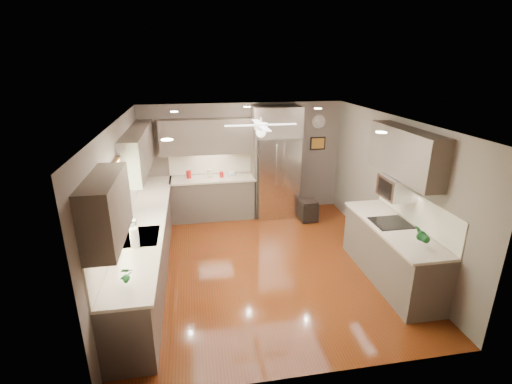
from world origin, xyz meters
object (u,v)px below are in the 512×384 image
object	(u,v)px
canister_a	(189,175)
canister_c	(209,173)
potted_plant_right	(421,235)
refrigerator	(276,164)
canister_d	(221,175)
microwave	(397,187)
stool	(308,211)
paper_towel	(134,238)
soap_bottle	(133,222)
bowl	(232,175)
potted_plant_left	(125,275)

from	to	relation	value
canister_a	canister_c	distance (m)	0.45
potted_plant_right	refrigerator	size ratio (longest dim) A/B	0.13
canister_d	microwave	distance (m)	3.77
refrigerator	microwave	size ratio (longest dim) A/B	4.45
canister_c	stool	world-z (taller)	canister_c
canister_a	paper_towel	bearing A→B (deg)	-103.51
canister_d	soap_bottle	xyz separation A→B (m)	(-1.55, -2.40, 0.04)
microwave	canister_a	bearing A→B (deg)	139.34
bowl	stool	distance (m)	1.86
canister_d	microwave	bearing A→B (deg)	-47.09
canister_a	potted_plant_right	distance (m)	4.87
canister_c	canister_a	bearing A→B (deg)	179.47
potted_plant_left	stool	xyz separation A→B (m)	(3.26, 3.39, -0.84)
microwave	paper_towel	bearing A→B (deg)	-176.07
refrigerator	paper_towel	xyz separation A→B (m)	(-2.67, -2.98, -0.11)
canister_a	soap_bottle	xyz separation A→B (m)	(-0.84, -2.46, 0.02)
potted_plant_left	canister_d	bearing A→B (deg)	70.20
canister_d	refrigerator	bearing A→B (deg)	-1.55
canister_d	paper_towel	world-z (taller)	paper_towel
soap_bottle	paper_towel	distance (m)	0.62
canister_c	bowl	bearing A→B (deg)	-1.71
potted_plant_right	stool	xyz separation A→B (m)	(-0.61, 3.09, -0.87)
refrigerator	canister_d	bearing A→B (deg)	178.45
paper_towel	bowl	bearing A→B (deg)	61.22
canister_c	refrigerator	bearing A→B (deg)	-3.22
canister_d	paper_towel	xyz separation A→B (m)	(-1.44, -3.02, 0.08)
soap_bottle	bowl	size ratio (longest dim) A/B	1.10
canister_d	bowl	distance (m)	0.24
canister_a	canister_c	size ratio (longest dim) A/B	1.07
canister_a	soap_bottle	size ratio (longest dim) A/B	0.84
canister_a	bowl	bearing A→B (deg)	-1.15
canister_a	refrigerator	world-z (taller)	refrigerator
canister_a	paper_towel	xyz separation A→B (m)	(-0.74, -3.07, 0.06)
canister_a	potted_plant_right	size ratio (longest dim) A/B	0.53
potted_plant_right	paper_towel	xyz separation A→B (m)	(-3.89, 0.64, -0.02)
canister_d	potted_plant_right	bearing A→B (deg)	-56.17
canister_d	potted_plant_left	distance (m)	4.21
potted_plant_right	paper_towel	size ratio (longest dim) A/B	1.10
canister_a	bowl	distance (m)	0.94
canister_d	bowl	bearing A→B (deg)	8.80
potted_plant_right	stool	size ratio (longest dim) A/B	0.73
canister_a	soap_bottle	bearing A→B (deg)	-108.94
microwave	refrigerator	bearing A→B (deg)	116.09
canister_c	potted_plant_right	world-z (taller)	potted_plant_right
potted_plant_right	microwave	bearing A→B (deg)	83.63
soap_bottle	canister_a	bearing A→B (deg)	71.06
refrigerator	microwave	distance (m)	3.03
potted_plant_right	bowl	xyz separation A→B (m)	(-2.21, 3.69, -0.14)
canister_a	refrigerator	xyz separation A→B (m)	(1.93, -0.09, 0.17)
potted_plant_right	paper_towel	distance (m)	3.94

